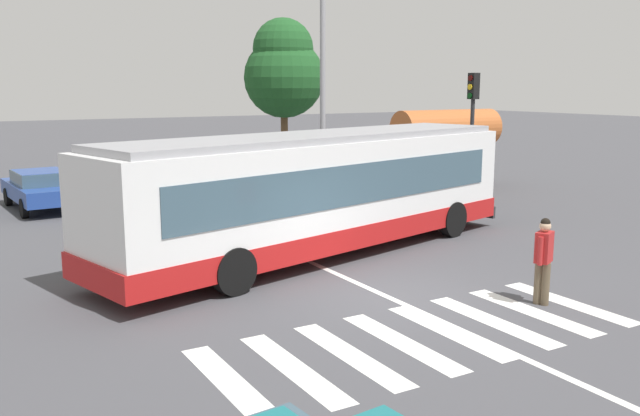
{
  "coord_description": "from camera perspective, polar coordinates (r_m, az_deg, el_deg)",
  "views": [
    {
      "loc": [
        -7.87,
        -10.51,
        4.2
      ],
      "look_at": [
        0.2,
        3.28,
        1.3
      ],
      "focal_mm": 37.72,
      "sensor_mm": 36.0,
      "label": 1
    }
  ],
  "objects": [
    {
      "name": "ground_plane",
      "position": [
        13.79,
        6.21,
        -7.51
      ],
      "size": [
        160.0,
        160.0,
        0.0
      ],
      "primitive_type": "plane",
      "color": "#47474C"
    },
    {
      "name": "city_transit_bus",
      "position": [
        16.79,
        0.05,
        1.34
      ],
      "size": [
        12.58,
        5.51,
        3.06
      ],
      "color": "black",
      "rests_on": "ground_plane"
    },
    {
      "name": "pedestrian_crossing_street",
      "position": [
        13.7,
        18.43,
        -3.9
      ],
      "size": [
        0.53,
        0.41,
        1.72
      ],
      "color": "brown",
      "rests_on": "ground_plane"
    },
    {
      "name": "parked_car_blue",
      "position": [
        25.12,
        -22.6,
        1.63
      ],
      "size": [
        2.14,
        4.62,
        1.35
      ],
      "color": "black",
      "rests_on": "ground_plane"
    },
    {
      "name": "parked_car_charcoal",
      "position": [
        25.6,
        -16.61,
        2.15
      ],
      "size": [
        2.19,
        4.64,
        1.35
      ],
      "color": "black",
      "rests_on": "ground_plane"
    },
    {
      "name": "parked_car_silver",
      "position": [
        26.71,
        -11.32,
        2.7
      ],
      "size": [
        1.89,
        4.51,
        1.35
      ],
      "color": "black",
      "rests_on": "ground_plane"
    },
    {
      "name": "parked_car_black",
      "position": [
        27.51,
        -5.49,
        3.07
      ],
      "size": [
        2.02,
        4.57,
        1.35
      ],
      "color": "black",
      "rests_on": "ground_plane"
    },
    {
      "name": "traffic_light_far_corner",
      "position": [
        24.27,
        12.79,
        7.51
      ],
      "size": [
        0.33,
        0.32,
        4.66
      ],
      "color": "#28282B",
      "rests_on": "ground_plane"
    },
    {
      "name": "bus_stop_shelter",
      "position": [
        28.68,
        10.69,
        6.55
      ],
      "size": [
        4.83,
        1.54,
        3.25
      ],
      "color": "#28282B",
      "rests_on": "ground_plane"
    },
    {
      "name": "twin_arm_street_lamp",
      "position": [
        24.35,
        0.23,
        15.4
      ],
      "size": [
        5.07,
        0.32,
        10.49
      ],
      "color": "#939399",
      "rests_on": "ground_plane"
    },
    {
      "name": "background_tree_right",
      "position": [
        34.27,
        -3.1,
        11.67
      ],
      "size": [
        4.02,
        4.02,
        7.55
      ],
      "color": "brown",
      "rests_on": "ground_plane"
    },
    {
      "name": "crosswalk_painted_stripes",
      "position": [
        11.78,
        8.96,
        -10.72
      ],
      "size": [
        7.62,
        2.97,
        0.01
      ],
      "color": "silver",
      "rests_on": "ground_plane"
    },
    {
      "name": "lane_center_line",
      "position": [
        15.32,
        1.45,
        -5.62
      ],
      "size": [
        0.16,
        24.0,
        0.01
      ],
      "primitive_type": "cube",
      "color": "silver",
      "rests_on": "ground_plane"
    }
  ]
}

